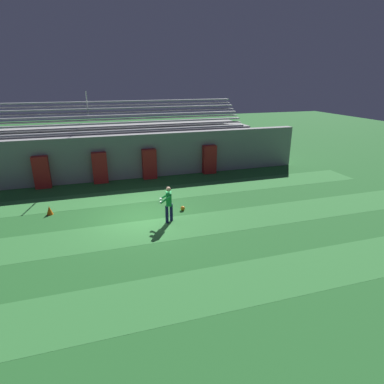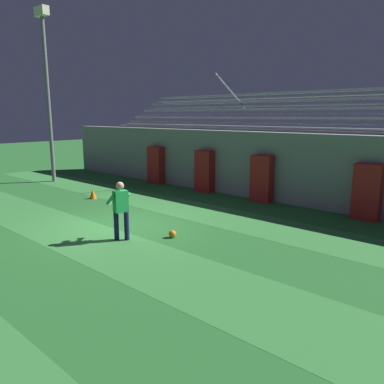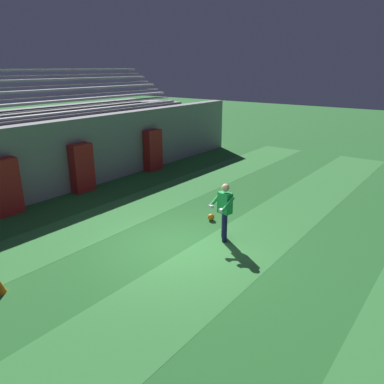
{
  "view_description": "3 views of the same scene",
  "coord_description": "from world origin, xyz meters",
  "px_view_note": "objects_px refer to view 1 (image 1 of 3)",
  "views": [
    {
      "loc": [
        -1.79,
        -13.75,
        6.16
      ],
      "look_at": [
        2.64,
        0.42,
        0.83
      ],
      "focal_mm": 30.0,
      "sensor_mm": 36.0,
      "label": 1
    },
    {
      "loc": [
        9.42,
        -7.08,
        3.46
      ],
      "look_at": [
        2.37,
        0.76,
        1.3
      ],
      "focal_mm": 35.0,
      "sensor_mm": 36.0,
      "label": 2
    },
    {
      "loc": [
        -7.16,
        -6.01,
        4.72
      ],
      "look_at": [
        2.31,
        1.15,
        0.72
      ],
      "focal_mm": 35.0,
      "sensor_mm": 36.0,
      "label": 3
    }
  ],
  "objects_px": {
    "padding_pillar_far_left": "(42,172)",
    "goalkeeper": "(168,202)",
    "padding_pillar_gate_right": "(149,164)",
    "traffic_cone": "(49,210)",
    "soccer_ball": "(183,208)",
    "padding_pillar_far_right": "(209,159)",
    "padding_pillar_gate_left": "(100,168)"
  },
  "relations": [
    {
      "from": "padding_pillar_far_right",
      "to": "padding_pillar_gate_left",
      "type": "bearing_deg",
      "value": 180.0
    },
    {
      "from": "padding_pillar_gate_right",
      "to": "traffic_cone",
      "type": "relative_size",
      "value": 4.52
    },
    {
      "from": "padding_pillar_gate_left",
      "to": "traffic_cone",
      "type": "distance_m",
      "value": 5.06
    },
    {
      "from": "padding_pillar_gate_right",
      "to": "traffic_cone",
      "type": "height_order",
      "value": "padding_pillar_gate_right"
    },
    {
      "from": "padding_pillar_far_left",
      "to": "traffic_cone",
      "type": "distance_m",
      "value": 4.44
    },
    {
      "from": "padding_pillar_gate_right",
      "to": "soccer_ball",
      "type": "xyz_separation_m",
      "value": [
        0.57,
        -5.73,
        -0.84
      ]
    },
    {
      "from": "padding_pillar_gate_left",
      "to": "padding_pillar_gate_right",
      "type": "distance_m",
      "value": 3.05
    },
    {
      "from": "goalkeeper",
      "to": "soccer_ball",
      "type": "distance_m",
      "value": 1.67
    },
    {
      "from": "padding_pillar_gate_left",
      "to": "padding_pillar_far_left",
      "type": "xyz_separation_m",
      "value": [
        -3.28,
        0.0,
        0.0
      ]
    },
    {
      "from": "traffic_cone",
      "to": "goalkeeper",
      "type": "bearing_deg",
      "value": -25.65
    },
    {
      "from": "padding_pillar_gate_right",
      "to": "padding_pillar_far_left",
      "type": "distance_m",
      "value": 6.33
    },
    {
      "from": "padding_pillar_gate_left",
      "to": "goalkeeper",
      "type": "height_order",
      "value": "padding_pillar_gate_left"
    },
    {
      "from": "goalkeeper",
      "to": "soccer_ball",
      "type": "bearing_deg",
      "value": 48.75
    },
    {
      "from": "padding_pillar_gate_left",
      "to": "padding_pillar_far_right",
      "type": "bearing_deg",
      "value": 0.0
    },
    {
      "from": "padding_pillar_far_left",
      "to": "goalkeeper",
      "type": "relative_size",
      "value": 1.14
    },
    {
      "from": "padding_pillar_far_right",
      "to": "padding_pillar_gate_right",
      "type": "bearing_deg",
      "value": 180.0
    },
    {
      "from": "goalkeeper",
      "to": "soccer_ball",
      "type": "relative_size",
      "value": 7.59
    },
    {
      "from": "goalkeeper",
      "to": "traffic_cone",
      "type": "distance_m",
      "value": 5.83
    },
    {
      "from": "padding_pillar_far_right",
      "to": "goalkeeper",
      "type": "height_order",
      "value": "padding_pillar_far_right"
    },
    {
      "from": "padding_pillar_far_right",
      "to": "traffic_cone",
      "type": "distance_m",
      "value": 10.61
    },
    {
      "from": "padding_pillar_far_left",
      "to": "goalkeeper",
      "type": "xyz_separation_m",
      "value": [
        5.95,
        -6.82,
        0.01
      ]
    },
    {
      "from": "padding_pillar_gate_right",
      "to": "padding_pillar_far_right",
      "type": "relative_size",
      "value": 1.0
    },
    {
      "from": "padding_pillar_gate_right",
      "to": "soccer_ball",
      "type": "bearing_deg",
      "value": -84.29
    },
    {
      "from": "soccer_ball",
      "to": "goalkeeper",
      "type": "bearing_deg",
      "value": -131.25
    },
    {
      "from": "padding_pillar_gate_left",
      "to": "padding_pillar_far_right",
      "type": "distance_m",
      "value": 7.12
    },
    {
      "from": "padding_pillar_far_left",
      "to": "soccer_ball",
      "type": "bearing_deg",
      "value": -39.73
    },
    {
      "from": "padding_pillar_gate_right",
      "to": "padding_pillar_far_left",
      "type": "relative_size",
      "value": 1.0
    },
    {
      "from": "padding_pillar_far_right",
      "to": "traffic_cone",
      "type": "xyz_separation_m",
      "value": [
        -9.67,
        -4.31,
        -0.74
      ]
    },
    {
      "from": "padding_pillar_far_left",
      "to": "traffic_cone",
      "type": "xyz_separation_m",
      "value": [
        0.73,
        -4.31,
        -0.74
      ]
    },
    {
      "from": "padding_pillar_gate_right",
      "to": "soccer_ball",
      "type": "height_order",
      "value": "padding_pillar_gate_right"
    },
    {
      "from": "padding_pillar_gate_left",
      "to": "soccer_ball",
      "type": "xyz_separation_m",
      "value": [
        3.62,
        -5.73,
        -0.84
      ]
    },
    {
      "from": "padding_pillar_far_right",
      "to": "soccer_ball",
      "type": "distance_m",
      "value": 6.77
    }
  ]
}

